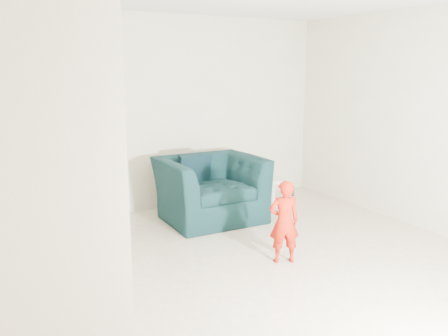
{
  "coord_description": "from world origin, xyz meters",
  "views": [
    {
      "loc": [
        -2.4,
        -3.45,
        1.97
      ],
      "look_at": [
        0.15,
        1.2,
        0.85
      ],
      "focal_mm": 38.0,
      "sensor_mm": 36.0,
      "label": 1
    }
  ],
  "objects": [
    {
      "name": "staircase",
      "position": [
        -2.0,
        0.55,
        0.95
      ],
      "size": [
        1.02,
        3.03,
        3.62
      ],
      "color": "#ADA089",
      "rests_on": "floor"
    },
    {
      "name": "armchair",
      "position": [
        0.35,
        1.93,
        0.41
      ],
      "size": [
        1.28,
        1.12,
        0.83
      ],
      "primitive_type": "imported",
      "rotation": [
        0.0,
        0.0,
        -0.01
      ],
      "color": "black",
      "rests_on": "floor"
    },
    {
      "name": "floor",
      "position": [
        0.0,
        0.0,
        0.0
      ],
      "size": [
        5.5,
        5.5,
        0.0
      ],
      "primitive_type": "plane",
      "color": "tan",
      "rests_on": "ground"
    },
    {
      "name": "toddler",
      "position": [
        0.36,
        0.3,
        0.43
      ],
      "size": [
        0.37,
        0.31,
        0.87
      ],
      "primitive_type": "imported",
      "rotation": [
        0.0,
        0.0,
        2.77
      ],
      "color": "#A22A05",
      "rests_on": "floor"
    },
    {
      "name": "throw",
      "position": [
        -0.18,
        1.93,
        0.52
      ],
      "size": [
        0.05,
        0.48,
        0.53
      ],
      "primitive_type": "cube",
      "color": "black",
      "rests_on": "armchair"
    },
    {
      "name": "side_table",
      "position": [
        1.45,
        2.09,
        0.27
      ],
      "size": [
        0.4,
        0.4,
        0.4
      ],
      "color": "silver",
      "rests_on": "floor"
    },
    {
      "name": "cushion",
      "position": [
        0.21,
        2.15,
        0.65
      ],
      "size": [
        0.44,
        0.21,
        0.44
      ],
      "primitive_type": "cube",
      "rotation": [
        0.21,
        0.0,
        0.0
      ],
      "color": "black",
      "rests_on": "armchair"
    },
    {
      "name": "phone",
      "position": [
        0.44,
        0.28,
        0.75
      ],
      "size": [
        0.03,
        0.05,
        0.1
      ],
      "primitive_type": "cube",
      "rotation": [
        0.0,
        0.0,
        -0.28
      ],
      "color": "black",
      "rests_on": "toddler"
    },
    {
      "name": "back_wall",
      "position": [
        0.0,
        2.75,
        1.35
      ],
      "size": [
        5.0,
        0.0,
        5.0
      ],
      "primitive_type": "plane",
      "rotation": [
        1.57,
        0.0,
        0.0
      ],
      "color": "#B8B196",
      "rests_on": "floor"
    }
  ]
}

